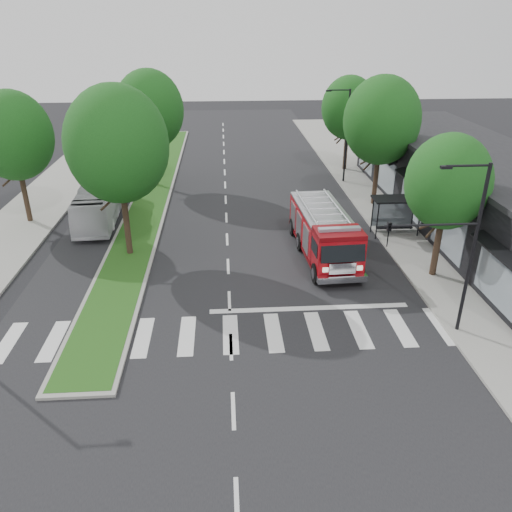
{
  "coord_description": "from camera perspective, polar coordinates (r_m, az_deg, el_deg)",
  "views": [
    {
      "loc": [
        -0.11,
        -22.28,
        13.14
      ],
      "look_at": [
        1.48,
        1.53,
        1.8
      ],
      "focal_mm": 35.0,
      "sensor_mm": 36.0,
      "label": 1
    }
  ],
  "objects": [
    {
      "name": "tree_right_mid",
      "position": [
        38.67,
        14.19,
        14.78
      ],
      "size": [
        5.6,
        5.6,
        9.72
      ],
      "color": "black",
      "rests_on": "ground"
    },
    {
      "name": "sidewalk_left",
      "position": [
        37.68,
        -26.01,
        2.45
      ],
      "size": [
        5.0,
        80.0,
        0.15
      ],
      "primitive_type": "cube",
      "color": "gray",
      "rests_on": "ground"
    },
    {
      "name": "city_bus",
      "position": [
        37.93,
        -17.34,
        6.21
      ],
      "size": [
        2.9,
        10.15,
        2.8
      ],
      "primitive_type": "imported",
      "rotation": [
        0.0,
        0.0,
        0.05
      ],
      "color": "silver",
      "rests_on": "ground"
    },
    {
      "name": "bus_shelter",
      "position": [
        34.31,
        15.72,
        5.57
      ],
      "size": [
        3.2,
        1.6,
        2.61
      ],
      "color": "black",
      "rests_on": "ground"
    },
    {
      "name": "tree_right_far",
      "position": [
        48.27,
        10.57,
        16.31
      ],
      "size": [
        5.0,
        5.0,
        8.73
      ],
      "color": "black",
      "rests_on": "ground"
    },
    {
      "name": "storefront_row",
      "position": [
        38.05,
        23.27,
        7.1
      ],
      "size": [
        8.0,
        30.0,
        5.0
      ],
      "primitive_type": "cube",
      "color": "black",
      "rests_on": "ground"
    },
    {
      "name": "tree_left_mid",
      "position": [
        37.64,
        -26.04,
        12.24
      ],
      "size": [
        5.2,
        5.2,
        9.16
      ],
      "color": "black",
      "rests_on": "ground"
    },
    {
      "name": "streetlight_right_far",
      "position": [
        44.41,
        10.17,
        13.79
      ],
      "size": [
        2.11,
        0.2,
        8.0
      ],
      "color": "black",
      "rests_on": "ground"
    },
    {
      "name": "tree_right_near",
      "position": [
        27.98,
        21.07,
        7.88
      ],
      "size": [
        4.4,
        4.4,
        8.05
      ],
      "color": "black",
      "rests_on": "ground"
    },
    {
      "name": "tree_median_far",
      "position": [
        43.21,
        -12.09,
        16.03
      ],
      "size": [
        5.6,
        5.6,
        9.72
      ],
      "color": "black",
      "rests_on": "ground"
    },
    {
      "name": "streetlight_right_near",
      "position": [
        22.78,
        21.77,
        1.68
      ],
      "size": [
        4.08,
        0.22,
        8.0
      ],
      "color": "black",
      "rests_on": "ground"
    },
    {
      "name": "fire_engine",
      "position": [
        30.42,
        7.73,
        2.65
      ],
      "size": [
        3.16,
        9.06,
        3.1
      ],
      "rotation": [
        0.0,
        0.0,
        0.05
      ],
      "color": "#64050A",
      "rests_on": "ground"
    },
    {
      "name": "tree_median_near",
      "position": [
        29.57,
        -15.58,
        12.16
      ],
      "size": [
        5.8,
        5.8,
        10.16
      ],
      "color": "black",
      "rests_on": "ground"
    },
    {
      "name": "median",
      "position": [
        42.75,
        -11.65,
        7.1
      ],
      "size": [
        3.0,
        50.0,
        0.15
      ],
      "color": "gray",
      "rests_on": "ground"
    },
    {
      "name": "ground",
      "position": [
        25.87,
        -3.06,
        -5.15
      ],
      "size": [
        140.0,
        140.0,
        0.0
      ],
      "primitive_type": "plane",
      "color": "black",
      "rests_on": "ground"
    },
    {
      "name": "sidewalk_right",
      "position": [
        37.04,
        16.39,
        3.69
      ],
      "size": [
        5.0,
        80.0,
        0.15
      ],
      "primitive_type": "cube",
      "color": "gray",
      "rests_on": "ground"
    }
  ]
}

